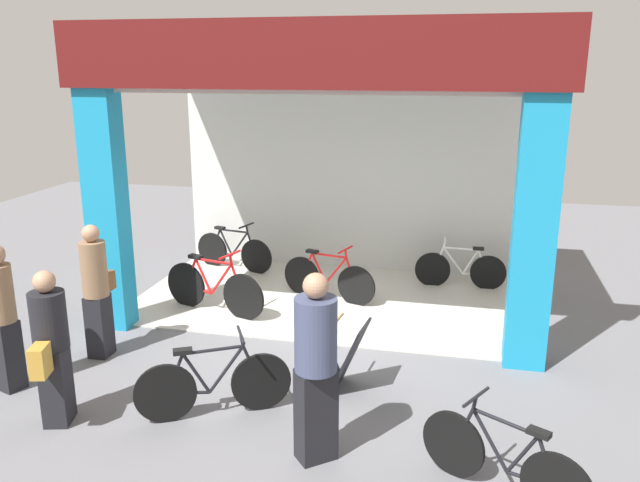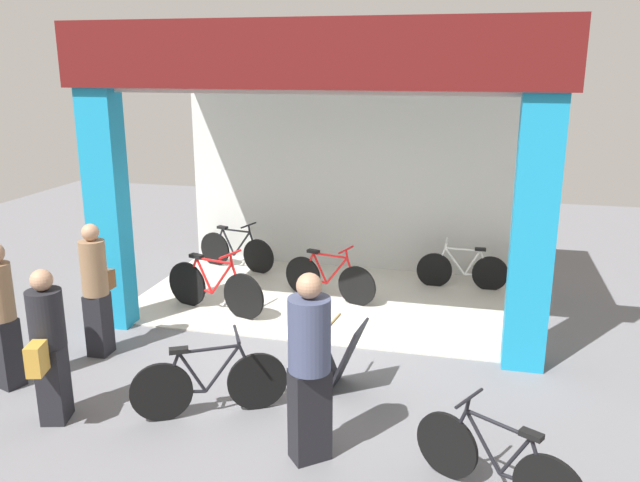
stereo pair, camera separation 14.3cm
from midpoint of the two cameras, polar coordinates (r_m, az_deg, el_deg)
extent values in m
plane|color=slate|center=(8.51, -0.87, -8.95)|extent=(19.76, 19.76, 0.00)
cube|color=beige|center=(10.02, 1.56, -5.06)|extent=(5.88, 3.35, 0.02)
cube|color=silver|center=(11.19, 3.45, 5.58)|extent=(5.88, 0.12, 3.21)
cube|color=#198CBF|center=(9.04, -17.72, 2.51)|extent=(0.48, 0.36, 3.21)
cube|color=#198CBF|center=(7.77, 18.71, 0.39)|extent=(0.48, 0.36, 3.21)
cube|color=#591414|center=(7.61, -1.28, 16.13)|extent=(6.08, 0.20, 0.79)
cube|color=silver|center=(9.39, 1.70, 13.40)|extent=(5.88, 3.35, 0.06)
cylinder|color=black|center=(10.10, -1.10, -3.09)|extent=(0.60, 0.22, 0.61)
cylinder|color=black|center=(9.66, 3.69, -4.00)|extent=(0.60, 0.22, 0.61)
cylinder|color=red|center=(10.00, -0.01, -3.42)|extent=(0.40, 0.15, 0.08)
cylinder|color=red|center=(9.90, 0.41, -2.41)|extent=(0.27, 0.11, 0.46)
cylinder|color=red|center=(9.75, 1.90, -2.64)|extent=(0.37, 0.14, 0.48)
cylinder|color=red|center=(9.74, 1.30, -1.28)|extent=(0.57, 0.21, 0.05)
cylinder|color=red|center=(9.99, -0.60, -2.10)|extent=(0.20, 0.09, 0.41)
cylinder|color=red|center=(9.63, 3.21, -2.74)|extent=(0.19, 0.09, 0.43)
cylinder|color=red|center=(9.59, 2.78, -1.14)|extent=(0.06, 0.05, 0.13)
cylinder|color=red|center=(9.58, 2.73, -0.78)|extent=(0.15, 0.42, 0.03)
cube|color=black|center=(9.88, -0.18, -0.92)|extent=(0.21, 0.14, 0.05)
cylinder|color=black|center=(11.68, -8.87, -0.71)|extent=(0.60, 0.20, 0.61)
cylinder|color=black|center=(11.15, -5.07, -1.37)|extent=(0.60, 0.20, 0.61)
cylinder|color=black|center=(11.56, -8.01, -0.97)|extent=(0.40, 0.14, 0.08)
cylinder|color=black|center=(11.46, -7.71, -0.08)|extent=(0.26, 0.10, 0.46)
cylinder|color=black|center=(11.29, -6.53, -0.24)|extent=(0.37, 0.13, 0.48)
cylinder|color=black|center=(11.30, -7.04, 0.92)|extent=(0.57, 0.19, 0.05)
cylinder|color=black|center=(11.57, -8.51, 0.16)|extent=(0.20, 0.09, 0.41)
cylinder|color=black|center=(11.14, -5.49, -0.30)|extent=(0.18, 0.08, 0.42)
cylinder|color=black|center=(11.12, -5.88, 1.08)|extent=(0.06, 0.05, 0.13)
cylinder|color=black|center=(11.11, -5.93, 1.39)|extent=(0.14, 0.42, 0.03)
cube|color=black|center=(11.46, -8.22, 1.19)|extent=(0.20, 0.14, 0.05)
cylinder|color=black|center=(10.65, 15.10, -2.80)|extent=(0.57, 0.06, 0.57)
cylinder|color=black|center=(10.63, 10.40, -2.54)|extent=(0.57, 0.06, 0.57)
cylinder|color=white|center=(10.64, 13.99, -2.85)|extent=(0.38, 0.04, 0.07)
cylinder|color=white|center=(10.58, 13.63, -1.88)|extent=(0.25, 0.04, 0.42)
cylinder|color=white|center=(10.57, 12.17, -1.76)|extent=(0.35, 0.04, 0.44)
cylinder|color=white|center=(10.52, 12.83, -0.73)|extent=(0.54, 0.05, 0.04)
cylinder|color=white|center=(10.59, 14.65, -1.82)|extent=(0.19, 0.04, 0.38)
cylinder|color=white|center=(10.57, 10.92, -1.58)|extent=(0.17, 0.04, 0.39)
cylinder|color=white|center=(10.50, 11.42, -0.32)|extent=(0.05, 0.03, 0.12)
cylinder|color=white|center=(10.48, 11.48, -0.02)|extent=(0.04, 0.39, 0.03)
cube|color=black|center=(10.52, 14.30, -0.71)|extent=(0.17, 0.09, 0.04)
cylinder|color=black|center=(9.82, -11.19, -3.75)|extent=(0.66, 0.24, 0.68)
cylinder|color=black|center=(9.19, -6.29, -4.89)|extent=(0.66, 0.24, 0.68)
cylinder|color=red|center=(9.67, -10.09, -4.15)|extent=(0.45, 0.17, 0.09)
cylinder|color=red|center=(9.55, -9.72, -3.01)|extent=(0.29, 0.12, 0.51)
cylinder|color=red|center=(9.35, -8.20, -3.29)|extent=(0.41, 0.16, 0.53)
cylinder|color=red|center=(9.35, -8.89, -1.74)|extent=(0.63, 0.22, 0.05)
cylinder|color=red|center=(9.68, -10.75, -2.64)|extent=(0.22, 0.10, 0.45)
cylinder|color=red|center=(9.17, -6.86, -3.44)|extent=(0.20, 0.09, 0.47)
cylinder|color=red|center=(9.14, -7.38, -1.58)|extent=(0.07, 0.05, 0.14)
cylinder|color=red|center=(9.13, -7.45, -1.17)|extent=(0.17, 0.46, 0.03)
cube|color=black|center=(9.55, -10.40, -1.31)|extent=(0.23, 0.16, 0.05)
cylinder|color=black|center=(6.03, 11.78, -17.16)|extent=(0.54, 0.32, 0.60)
cylinder|color=black|center=(5.79, 18.12, -19.47)|extent=(0.37, 0.22, 0.08)
cylinder|color=black|center=(5.71, 17.50, -17.61)|extent=(0.24, 0.15, 0.45)
cylinder|color=black|center=(5.80, 14.85, -16.70)|extent=(0.34, 0.21, 0.47)
cylinder|color=black|center=(5.65, 16.08, -15.18)|extent=(0.52, 0.31, 0.05)
cylinder|color=black|center=(5.63, 19.43, -18.00)|extent=(0.19, 0.12, 0.40)
cylinder|color=black|center=(5.89, 12.69, -15.78)|extent=(0.17, 0.11, 0.42)
cylinder|color=black|center=(5.72, 13.59, -13.79)|extent=(0.06, 0.05, 0.12)
cylinder|color=black|center=(5.69, 13.71, -13.29)|extent=(0.23, 0.38, 0.03)
cube|color=black|center=(5.54, 18.83, -15.83)|extent=(0.20, 0.17, 0.05)
cylinder|color=black|center=(6.86, -13.17, -12.82)|extent=(0.58, 0.33, 0.63)
cylinder|color=black|center=(6.92, -4.93, -12.20)|extent=(0.58, 0.33, 0.63)
cylinder|color=black|center=(6.87, -11.21, -12.87)|extent=(0.39, 0.23, 0.08)
cylinder|color=black|center=(6.78, -10.55, -11.30)|extent=(0.26, 0.16, 0.47)
cylinder|color=black|center=(6.79, -7.97, -11.05)|extent=(0.36, 0.21, 0.49)
cylinder|color=black|center=(6.69, -9.10, -9.38)|extent=(0.55, 0.31, 0.05)
cylinder|color=black|center=(6.77, -12.36, -11.24)|extent=(0.20, 0.13, 0.42)
cylinder|color=black|center=(6.81, -5.79, -10.69)|extent=(0.18, 0.12, 0.44)
cylinder|color=black|center=(6.68, -6.61, -8.64)|extent=(0.06, 0.06, 0.13)
cylinder|color=black|center=(6.66, -6.71, -8.15)|extent=(0.23, 0.40, 0.03)
cube|color=black|center=(6.67, -11.72, -9.40)|extent=(0.21, 0.17, 0.05)
cube|color=black|center=(7.33, 0.47, -9.79)|extent=(0.41, 0.53, 0.80)
cube|color=black|center=(7.24, 2.96, -10.16)|extent=(0.41, 0.53, 0.80)
cylinder|color=olive|center=(7.12, 1.73, -7.12)|extent=(0.08, 0.49, 0.03)
cube|color=black|center=(6.06, -0.21, -15.01)|extent=(0.42, 0.40, 0.89)
cylinder|color=#3F4766|center=(5.71, -0.21, -8.23)|extent=(0.53, 0.53, 0.68)
sphere|color=tan|center=(5.54, -0.22, -3.96)|extent=(0.23, 0.23, 0.23)
cube|color=black|center=(7.16, -21.83, -11.51)|extent=(0.31, 0.36, 0.81)
cylinder|color=black|center=(6.88, -22.40, -6.32)|extent=(0.42, 0.42, 0.58)
sphere|color=tan|center=(6.75, -22.75, -3.19)|extent=(0.22, 0.22, 0.22)
cube|color=#BF8C33|center=(6.72, -23.08, -9.52)|extent=(0.20, 0.27, 0.30)
cube|color=black|center=(8.50, -18.39, -6.96)|extent=(0.25, 0.28, 0.79)
cylinder|color=#8C6B4C|center=(8.26, -18.82, -2.25)|extent=(0.32, 0.32, 0.68)
sphere|color=tan|center=(8.14, -19.09, 0.72)|extent=(0.21, 0.21, 0.21)
cube|color=brown|center=(8.55, -17.74, -3.28)|extent=(0.13, 0.21, 0.23)
cube|color=black|center=(8.06, -25.35, -8.87)|extent=(0.33, 0.32, 0.80)
camera|label=1|loc=(0.07, -89.54, 0.13)|focal=36.39mm
camera|label=2|loc=(0.07, 90.46, -0.13)|focal=36.39mm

